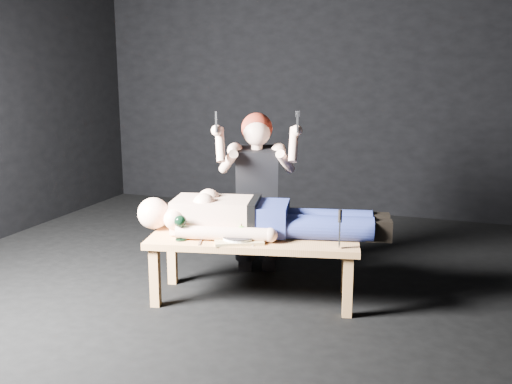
{
  "coord_description": "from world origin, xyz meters",
  "views": [
    {
      "loc": [
        1.49,
        -3.73,
        1.56
      ],
      "look_at": [
        0.24,
        -0.15,
        0.75
      ],
      "focal_mm": 40.22,
      "sensor_mm": 36.0,
      "label": 1
    }
  ],
  "objects_px": {
    "kneeling_woman": "(257,191)",
    "goblet": "(181,228)",
    "serving_tray": "(239,240)",
    "lying_man": "(262,213)",
    "table": "(254,268)",
    "carving_knife": "(340,229)"
  },
  "relations": [
    {
      "from": "goblet",
      "to": "carving_knife",
      "type": "bearing_deg",
      "value": 9.71
    },
    {
      "from": "lying_man",
      "to": "kneeling_woman",
      "type": "bearing_deg",
      "value": 101.67
    },
    {
      "from": "lying_man",
      "to": "carving_knife",
      "type": "height_order",
      "value": "lying_man"
    },
    {
      "from": "serving_tray",
      "to": "carving_knife",
      "type": "height_order",
      "value": "carving_knife"
    },
    {
      "from": "carving_knife",
      "to": "serving_tray",
      "type": "bearing_deg",
      "value": 174.3
    },
    {
      "from": "kneeling_woman",
      "to": "goblet",
      "type": "bearing_deg",
      "value": -128.12
    },
    {
      "from": "table",
      "to": "lying_man",
      "type": "xyz_separation_m",
      "value": [
        0.03,
        0.09,
        0.37
      ]
    },
    {
      "from": "table",
      "to": "serving_tray",
      "type": "bearing_deg",
      "value": -123.79
    },
    {
      "from": "table",
      "to": "serving_tray",
      "type": "height_order",
      "value": "serving_tray"
    },
    {
      "from": "table",
      "to": "carving_knife",
      "type": "distance_m",
      "value": 0.7
    },
    {
      "from": "serving_tray",
      "to": "goblet",
      "type": "relative_size",
      "value": 1.84
    },
    {
      "from": "table",
      "to": "serving_tray",
      "type": "relative_size",
      "value": 4.45
    },
    {
      "from": "lying_man",
      "to": "carving_knife",
      "type": "bearing_deg",
      "value": -27.56
    },
    {
      "from": "kneeling_woman",
      "to": "table",
      "type": "bearing_deg",
      "value": -92.15
    },
    {
      "from": "goblet",
      "to": "carving_knife",
      "type": "height_order",
      "value": "carving_knife"
    },
    {
      "from": "lying_man",
      "to": "goblet",
      "type": "xyz_separation_m",
      "value": [
        -0.46,
        -0.34,
        -0.06
      ]
    },
    {
      "from": "kneeling_woman",
      "to": "carving_knife",
      "type": "bearing_deg",
      "value": -57.09
    },
    {
      "from": "lying_man",
      "to": "kneeling_woman",
      "type": "height_order",
      "value": "kneeling_woman"
    },
    {
      "from": "kneeling_woman",
      "to": "serving_tray",
      "type": "xyz_separation_m",
      "value": [
        0.11,
        -0.67,
        -0.19
      ]
    },
    {
      "from": "serving_tray",
      "to": "carving_knife",
      "type": "bearing_deg",
      "value": 6.16
    },
    {
      "from": "kneeling_woman",
      "to": "serving_tray",
      "type": "bearing_deg",
      "value": -100.11
    },
    {
      "from": "kneeling_woman",
      "to": "serving_tray",
      "type": "height_order",
      "value": "kneeling_woman"
    }
  ]
}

